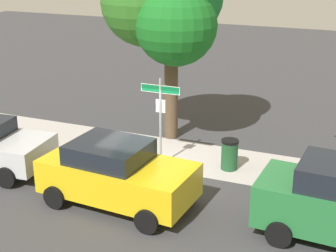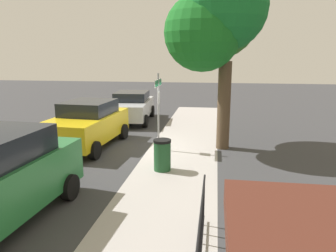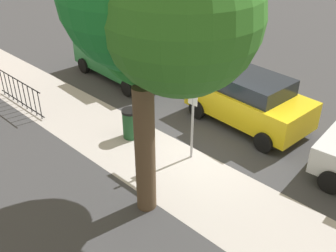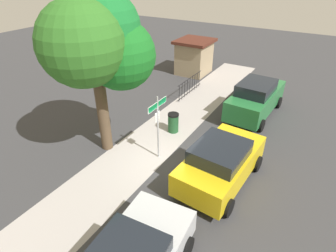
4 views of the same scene
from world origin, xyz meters
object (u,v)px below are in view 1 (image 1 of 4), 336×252
trash_bin (229,154)px  shade_tree (165,6)px  street_sign (160,107)px  car_yellow (117,173)px

trash_bin → shade_tree: bearing=151.7°
street_sign → shade_tree: (-0.67, 2.01, 2.83)m
shade_tree → car_yellow: (0.59, -4.83, -3.89)m
street_sign → trash_bin: 2.64m
street_sign → car_yellow: street_sign is taller
street_sign → trash_bin: street_sign is taller
car_yellow → trash_bin: 4.02m
street_sign → car_yellow: size_ratio=0.67×
street_sign → trash_bin: (2.14, 0.50, -1.47)m
shade_tree → trash_bin: size_ratio=6.81×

